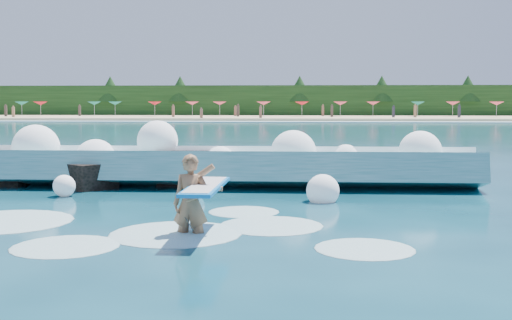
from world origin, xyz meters
name	(u,v)px	position (x,y,z in m)	size (l,w,h in m)	color
ground	(176,227)	(0.00, 0.00, 0.00)	(200.00, 200.00, 0.00)	#07313F
beach	(280,118)	(0.00, 78.00, 0.20)	(140.00, 20.00, 0.40)	tan
wet_band	(278,121)	(0.00, 67.00, 0.04)	(140.00, 5.00, 0.08)	silver
treeline	(282,102)	(0.00, 88.00, 2.50)	(140.00, 4.00, 5.00)	black
breaking_wave	(190,168)	(-0.81, 6.57, 0.52)	(17.14, 2.71, 1.48)	teal
rock_cluster	(82,172)	(-4.16, 6.49, 0.39)	(7.89, 3.11, 1.24)	black
surfer_with_board	(194,200)	(0.51, -0.80, 0.69)	(0.97, 3.00, 1.88)	brown
wave_spray	(178,155)	(-1.16, 6.37, 0.95)	(15.12, 4.29, 2.11)	white
surf_foam	(133,229)	(-0.85, -0.19, 0.00)	(9.75, 5.53, 0.15)	silver
beach_umbrellas	(283,103)	(0.38, 79.80, 2.25)	(112.61, 6.67, 0.50)	#137870
beachgoers	(242,112)	(-5.12, 75.28, 1.10)	(101.80, 13.82, 1.94)	#3F332D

